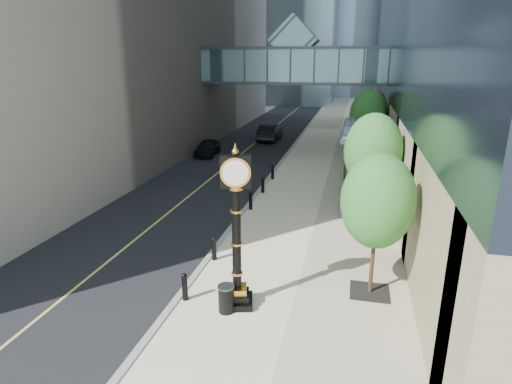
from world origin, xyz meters
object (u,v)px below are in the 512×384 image
Objects in this scene: trash_bin at (226,299)px; pedestrian at (367,206)px; car_far at (270,132)px; car_near at (208,147)px; street_clock at (237,241)px.

trash_bin is 0.58× the size of pedestrian.
car_near is at bearing 65.75° from car_far.
street_clock is 10.34m from pedestrian.
car_near reaches higher than trash_bin.
pedestrian is at bearing 64.58° from trash_bin.
pedestrian is at bearing 50.65° from street_clock.
car_far is (-4.97, 30.54, -1.56)m from street_clock.
trash_bin is 0.17× the size of car_far.
pedestrian reaches higher than trash_bin.
trash_bin is 24.37m from car_near.
car_near is 0.79× the size of car_far.
pedestrian is 0.30× the size of car_far.
car_far reaches higher than trash_bin.
street_clock is 1.99m from trash_bin.
trash_bin is at bearing -130.03° from street_clock.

